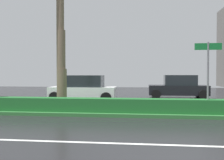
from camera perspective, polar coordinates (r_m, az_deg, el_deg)
The scene contains 7 objects.
ground_plane at distance 14.08m, azimuth 11.68°, elevation -6.34°, with size 90.00×42.00×0.10m, color black.
near_lane_divider_stripe at distance 7.24m, azimuth 16.50°, elevation -13.42°, with size 81.00×0.14×0.01m, color white.
median_strip at distance 13.08m, azimuth 12.06°, elevation -6.39°, with size 85.50×4.00×0.15m, color #2D6B33.
median_hedge at distance 11.65m, azimuth 12.70°, elevation -5.50°, with size 76.50×0.70×0.60m.
street_name_sign at distance 11.72m, azimuth 20.00°, elevation 2.47°, with size 1.10×0.08×3.00m.
car_in_traffic_leading at distance 17.48m, azimuth -6.09°, elevation -1.91°, with size 4.30×2.02×1.72m.
car_in_traffic_second at distance 20.32m, azimuth 14.16°, elevation -1.48°, with size 4.30×2.02×1.72m.
Camera 1 is at (-1.19, -4.90, 1.86)m, focal length 42.39 mm.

